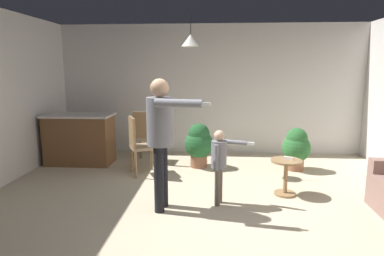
# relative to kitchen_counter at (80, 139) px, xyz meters

# --- Properties ---
(ground) EXTENTS (7.68, 7.68, 0.00)m
(ground) POSITION_rel_kitchen_counter_xyz_m (2.45, -2.12, -0.48)
(ground) COLOR beige
(wall_back) EXTENTS (6.40, 0.10, 2.70)m
(wall_back) POSITION_rel_kitchen_counter_xyz_m (2.45, 1.08, 0.87)
(wall_back) COLOR silver
(wall_back) RESTS_ON ground
(kitchen_counter) EXTENTS (1.26, 0.66, 0.95)m
(kitchen_counter) POSITION_rel_kitchen_counter_xyz_m (0.00, 0.00, 0.00)
(kitchen_counter) COLOR brown
(kitchen_counter) RESTS_ON ground
(side_table_by_couch) EXTENTS (0.44, 0.44, 0.52)m
(side_table_by_couch) POSITION_rel_kitchen_counter_xyz_m (3.58, -1.37, -0.15)
(side_table_by_couch) COLOR #99754C
(side_table_by_couch) RESTS_ON ground
(person_adult) EXTENTS (0.80, 0.56, 1.68)m
(person_adult) POSITION_rel_kitchen_counter_xyz_m (1.89, -1.98, 0.56)
(person_adult) COLOR black
(person_adult) RESTS_ON ground
(person_child) EXTENTS (0.56, 0.28, 1.01)m
(person_child) POSITION_rel_kitchen_counter_xyz_m (2.62, -1.77, 0.15)
(person_child) COLOR #60564C
(person_child) RESTS_ON ground
(dining_chair_by_counter) EXTENTS (0.56, 0.56, 1.00)m
(dining_chair_by_counter) POSITION_rel_kitchen_counter_xyz_m (1.28, -0.59, 0.07)
(dining_chair_by_counter) COLOR #99754C
(dining_chair_by_counter) RESTS_ON ground
(dining_chair_near_wall) EXTENTS (0.46, 0.46, 1.00)m
(dining_chair_near_wall) POSITION_rel_kitchen_counter_xyz_m (1.22, 0.16, 0.07)
(dining_chair_near_wall) COLOR #99754C
(dining_chair_near_wall) RESTS_ON ground
(potted_plant_corner) EXTENTS (0.50, 0.50, 0.76)m
(potted_plant_corner) POSITION_rel_kitchen_counter_xyz_m (4.00, -0.15, -0.06)
(potted_plant_corner) COLOR brown
(potted_plant_corner) RESTS_ON ground
(potted_plant_by_wall) EXTENTS (0.53, 0.53, 0.81)m
(potted_plant_by_wall) POSITION_rel_kitchen_counter_xyz_m (2.27, -0.08, -0.03)
(potted_plant_by_wall) COLOR brown
(potted_plant_by_wall) RESTS_ON ground
(spare_remote_on_table) EXTENTS (0.13, 0.09, 0.04)m
(spare_remote_on_table) POSITION_rel_kitchen_counter_xyz_m (3.61, -1.34, 0.06)
(spare_remote_on_table) COLOR white
(spare_remote_on_table) RESTS_ON side_table_by_couch
(ceiling_light_pendant) EXTENTS (0.32, 0.32, 0.55)m
(ceiling_light_pendant) POSITION_rel_kitchen_counter_xyz_m (2.14, -0.39, 1.77)
(ceiling_light_pendant) COLOR silver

